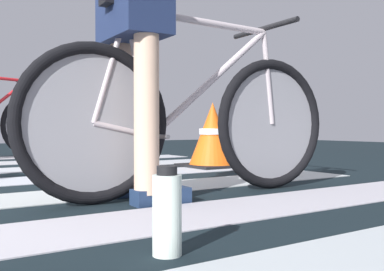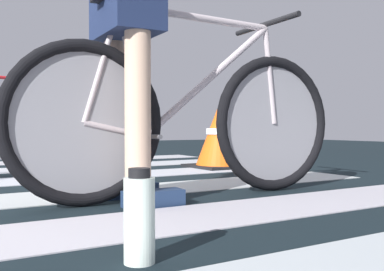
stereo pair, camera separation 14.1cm
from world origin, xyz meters
TOP-DOWN VIEW (x-y plane):
  - bicycle_1_of_3 at (1.12, -1.03)m, footprint 1.74×0.52m
  - cyclist_1_of_3 at (0.81, -1.01)m, footprint 0.33×0.42m
  - water_bottle at (0.48, -1.86)m, footprint 0.08×0.08m
  - traffic_cone at (2.16, 0.21)m, footprint 0.48×0.48m

SIDE VIEW (x-z plane):
  - water_bottle at x=0.48m, z-range 0.01..0.25m
  - traffic_cone at x=2.16m, z-range 0.01..0.56m
  - bicycle_1_of_3 at x=1.12m, z-range -0.06..0.87m
  - cyclist_1_of_3 at x=0.81m, z-range 0.17..1.19m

